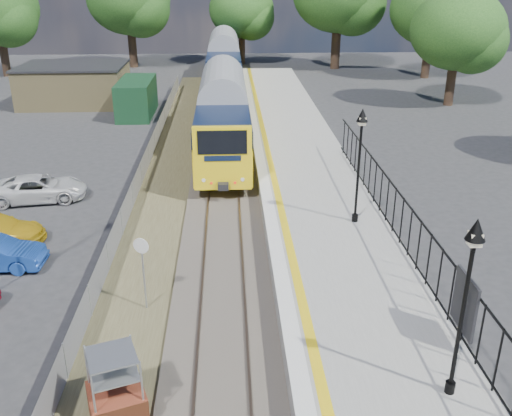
{
  "coord_description": "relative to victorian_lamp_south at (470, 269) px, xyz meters",
  "views": [
    {
      "loc": [
        0.3,
        -14.66,
        10.39
      ],
      "look_at": [
        1.27,
        4.97,
        2.0
      ],
      "focal_mm": 40.0,
      "sensor_mm": 36.0,
      "label": 1
    }
  ],
  "objects": [
    {
      "name": "platform_edge",
      "position": [
        -3.36,
        12.0,
        -3.39
      ],
      "size": [
        0.9,
        70.0,
        0.01
      ],
      "color": "silver",
      "rests_on": "platform"
    },
    {
      "name": "speed_sign",
      "position": [
        -8.0,
        5.36,
        -2.54
      ],
      "size": [
        0.51,
        0.21,
        2.61
      ],
      "rotation": [
        0.0,
        0.0,
        -0.35
      ],
      "color": "#999EA3",
      "rests_on": "ground"
    },
    {
      "name": "track_bed",
      "position": [
        -5.97,
        13.67,
        -4.21
      ],
      "size": [
        5.9,
        80.0,
        0.29
      ],
      "color": "#473F38",
      "rests_on": "ground"
    },
    {
      "name": "wire_fence",
      "position": [
        -9.7,
        16.0,
        -3.7
      ],
      "size": [
        0.06,
        52.0,
        1.2
      ],
      "color": "#999EA3",
      "rests_on": "ground"
    },
    {
      "name": "palisade_fence",
      "position": [
        1.05,
        6.24,
        -2.46
      ],
      "size": [
        0.12,
        26.0,
        2.0
      ],
      "color": "black",
      "rests_on": "platform"
    },
    {
      "name": "brick_plinth",
      "position": [
        -8.03,
        0.33,
        -3.3
      ],
      "size": [
        1.65,
        1.65,
        2.09
      ],
      "rotation": [
        0.0,
        0.0,
        0.35
      ],
      "color": "brown",
      "rests_on": "ground"
    },
    {
      "name": "platform",
      "position": [
        -1.3,
        12.0,
        -3.85
      ],
      "size": [
        5.0,
        70.0,
        0.9
      ],
      "primitive_type": "cube",
      "color": "gray",
      "rests_on": "ground"
    },
    {
      "name": "car_white",
      "position": [
        -14.28,
        15.11,
        -3.69
      ],
      "size": [
        4.62,
        2.6,
        1.22
      ],
      "primitive_type": "imported",
      "rotation": [
        0.0,
        0.0,
        1.71
      ],
      "color": "silver",
      "rests_on": "ground"
    },
    {
      "name": "tree_line",
      "position": [
        -4.1,
        46.0,
        2.31
      ],
      "size": [
        56.8,
        43.8,
        11.88
      ],
      "color": "#332319",
      "rests_on": "ground"
    },
    {
      "name": "outbuilding",
      "position": [
        -16.41,
        35.21,
        -2.78
      ],
      "size": [
        10.8,
        10.1,
        3.12
      ],
      "color": "#9C8B58",
      "rests_on": "ground"
    },
    {
      "name": "victorian_lamp_north",
      "position": [
        -0.2,
        10.0,
        0.0
      ],
      "size": [
        0.44,
        0.44,
        4.6
      ],
      "color": "black",
      "rests_on": "platform"
    },
    {
      "name": "train",
      "position": [
        -5.5,
        34.63,
        -1.96
      ],
      "size": [
        2.82,
        40.83,
        3.51
      ],
      "color": "yellow",
      "rests_on": "ground"
    },
    {
      "name": "victorian_lamp_south",
      "position": [
        0.0,
        0.0,
        0.0
      ],
      "size": [
        0.44,
        0.44,
        4.6
      ],
      "color": "black",
      "rests_on": "platform"
    },
    {
      "name": "ground",
      "position": [
        -5.5,
        4.0,
        -4.3
      ],
      "size": [
        120.0,
        120.0,
        0.0
      ],
      "primitive_type": "plane",
      "color": "#2D2D30",
      "rests_on": "ground"
    }
  ]
}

